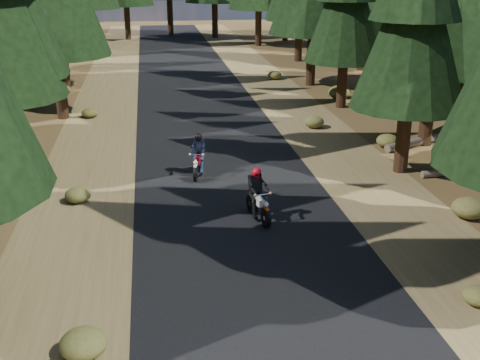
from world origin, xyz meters
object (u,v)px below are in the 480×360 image
object	(u,v)px
rider_follow	(198,162)
log_near	(436,137)
log_far	(472,171)
rider_lead	(258,203)

from	to	relation	value
rider_follow	log_near	bearing A→B (deg)	-150.13
log_far	rider_follow	xyz separation A→B (m)	(-9.24, 1.20, 0.37)
log_far	rider_lead	size ratio (longest dim) A/B	2.13
log_near	rider_follow	distance (m)	10.19
log_near	log_far	xyz separation A→B (m)	(-0.58, -3.89, -0.04)
log_near	rider_follow	bearing A→B (deg)	170.49
rider_lead	rider_follow	bearing A→B (deg)	-82.98
rider_lead	log_near	bearing A→B (deg)	-154.20
log_near	rider_lead	distance (m)	10.74
log_near	rider_lead	size ratio (longest dim) A/B	3.21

